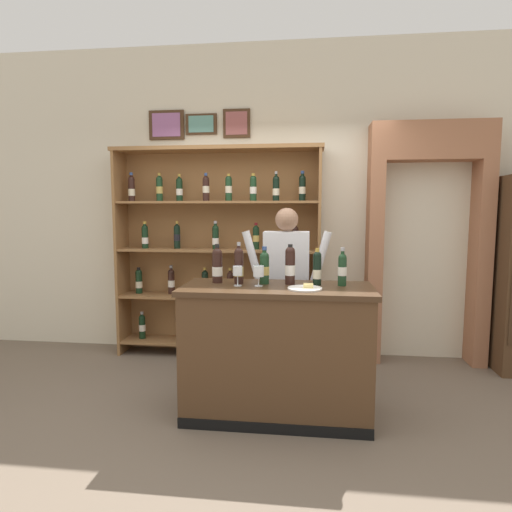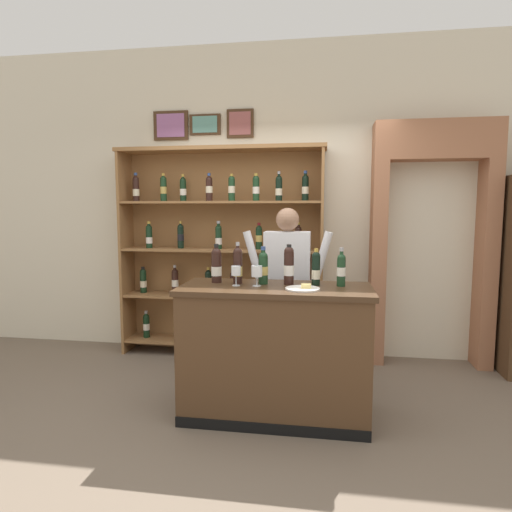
{
  "view_description": "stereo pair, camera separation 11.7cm",
  "coord_description": "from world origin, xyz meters",
  "px_view_note": "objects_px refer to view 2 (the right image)",
  "views": [
    {
      "loc": [
        0.43,
        -3.22,
        1.6
      ],
      "look_at": [
        -0.01,
        0.37,
        1.2
      ],
      "focal_mm": 30.38,
      "sensor_mm": 36.0,
      "label": 1
    },
    {
      "loc": [
        0.54,
        -3.2,
        1.6
      ],
      "look_at": [
        -0.01,
        0.37,
        1.2
      ],
      "focal_mm": 30.38,
      "sensor_mm": 36.0,
      "label": 2
    }
  ],
  "objects_px": {
    "tasting_bottle_prosecco": "(289,265)",
    "tasting_bottle_grappa": "(341,269)",
    "wine_glass_left": "(236,271)",
    "wine_glass_center": "(257,272)",
    "tasting_counter": "(275,352)",
    "tasting_bottle_bianco": "(216,265)",
    "shopkeeper": "(287,278)",
    "wine_shelf": "(222,246)",
    "cheese_plate": "(303,288)",
    "tasting_bottle_brunello": "(263,267)",
    "tasting_bottle_super_tuscan": "(316,268)",
    "tasting_bottle_rosso": "(238,265)"
  },
  "relations": [
    {
      "from": "wine_shelf",
      "to": "cheese_plate",
      "type": "xyz_separation_m",
      "value": [
        0.95,
        -1.46,
        -0.17
      ]
    },
    {
      "from": "tasting_counter",
      "to": "tasting_bottle_super_tuscan",
      "type": "xyz_separation_m",
      "value": [
        0.3,
        0.1,
        0.64
      ]
    },
    {
      "from": "wine_shelf",
      "to": "shopkeeper",
      "type": "xyz_separation_m",
      "value": [
        0.78,
        -0.75,
        -0.21
      ]
    },
    {
      "from": "tasting_bottle_prosecco",
      "to": "cheese_plate",
      "type": "distance_m",
      "value": 0.27
    },
    {
      "from": "tasting_counter",
      "to": "tasting_bottle_grappa",
      "type": "distance_m",
      "value": 0.81
    },
    {
      "from": "tasting_counter",
      "to": "wine_glass_left",
      "type": "xyz_separation_m",
      "value": [
        -0.3,
        -0.02,
        0.62
      ]
    },
    {
      "from": "tasting_bottle_bianco",
      "to": "tasting_bottle_brunello",
      "type": "relative_size",
      "value": 1.05
    },
    {
      "from": "shopkeeper",
      "to": "cheese_plate",
      "type": "xyz_separation_m",
      "value": [
        0.17,
        -0.71,
        0.04
      ]
    },
    {
      "from": "tasting_bottle_brunello",
      "to": "cheese_plate",
      "type": "height_order",
      "value": "tasting_bottle_brunello"
    },
    {
      "from": "tasting_bottle_super_tuscan",
      "to": "wine_glass_center",
      "type": "distance_m",
      "value": 0.45
    },
    {
      "from": "tasting_counter",
      "to": "wine_glass_center",
      "type": "height_order",
      "value": "wine_glass_center"
    },
    {
      "from": "tasting_bottle_bianco",
      "to": "tasting_bottle_prosecco",
      "type": "xyz_separation_m",
      "value": [
        0.57,
        -0.0,
        0.01
      ]
    },
    {
      "from": "tasting_bottle_super_tuscan",
      "to": "tasting_bottle_grappa",
      "type": "distance_m",
      "value": 0.19
    },
    {
      "from": "shopkeeper",
      "to": "cheese_plate",
      "type": "bearing_deg",
      "value": -76.17
    },
    {
      "from": "tasting_bottle_super_tuscan",
      "to": "wine_glass_center",
      "type": "relative_size",
      "value": 1.81
    },
    {
      "from": "wine_shelf",
      "to": "wine_glass_left",
      "type": "height_order",
      "value": "wine_shelf"
    },
    {
      "from": "tasting_bottle_rosso",
      "to": "tasting_bottle_brunello",
      "type": "bearing_deg",
      "value": 2.34
    },
    {
      "from": "tasting_bottle_super_tuscan",
      "to": "shopkeeper",
      "type": "bearing_deg",
      "value": 116.96
    },
    {
      "from": "tasting_bottle_rosso",
      "to": "wine_glass_left",
      "type": "height_order",
      "value": "tasting_bottle_rosso"
    },
    {
      "from": "shopkeeper",
      "to": "wine_glass_left",
      "type": "height_order",
      "value": "shopkeeper"
    },
    {
      "from": "tasting_counter",
      "to": "tasting_bottle_brunello",
      "type": "distance_m",
      "value": 0.66
    },
    {
      "from": "cheese_plate",
      "to": "wine_glass_left",
      "type": "bearing_deg",
      "value": 171.58
    },
    {
      "from": "cheese_plate",
      "to": "wine_shelf",
      "type": "bearing_deg",
      "value": 123.04
    },
    {
      "from": "shopkeeper",
      "to": "tasting_bottle_bianco",
      "type": "distance_m",
      "value": 0.75
    },
    {
      "from": "shopkeeper",
      "to": "tasting_bottle_prosecco",
      "type": "bearing_deg",
      "value": -83.91
    },
    {
      "from": "tasting_bottle_brunello",
      "to": "tasting_counter",
      "type": "bearing_deg",
      "value": -41.84
    },
    {
      "from": "wine_glass_left",
      "to": "wine_glass_center",
      "type": "bearing_deg",
      "value": 2.83
    },
    {
      "from": "wine_glass_center",
      "to": "cheese_plate",
      "type": "xyz_separation_m",
      "value": [
        0.35,
        -0.08,
        -0.1
      ]
    },
    {
      "from": "tasting_bottle_rosso",
      "to": "tasting_bottle_prosecco",
      "type": "bearing_deg",
      "value": 2.08
    },
    {
      "from": "shopkeeper",
      "to": "wine_glass_left",
      "type": "relative_size",
      "value": 10.52
    },
    {
      "from": "tasting_bottle_prosecco",
      "to": "tasting_bottle_grappa",
      "type": "distance_m",
      "value": 0.4
    },
    {
      "from": "tasting_bottle_prosecco",
      "to": "wine_glass_left",
      "type": "bearing_deg",
      "value": -162.58
    },
    {
      "from": "tasting_bottle_prosecco",
      "to": "tasting_bottle_super_tuscan",
      "type": "xyz_separation_m",
      "value": [
        0.21,
        -0.0,
        -0.02
      ]
    },
    {
      "from": "tasting_bottle_grappa",
      "to": "cheese_plate",
      "type": "height_order",
      "value": "tasting_bottle_grappa"
    },
    {
      "from": "tasting_bottle_bianco",
      "to": "wine_glass_left",
      "type": "bearing_deg",
      "value": -34.37
    },
    {
      "from": "tasting_bottle_super_tuscan",
      "to": "tasting_counter",
      "type": "bearing_deg",
      "value": -162.08
    },
    {
      "from": "tasting_bottle_bianco",
      "to": "tasting_bottle_grappa",
      "type": "height_order",
      "value": "tasting_bottle_bianco"
    },
    {
      "from": "wine_glass_left",
      "to": "tasting_counter",
      "type": "bearing_deg",
      "value": 4.06
    },
    {
      "from": "tasting_bottle_grappa",
      "to": "tasting_bottle_super_tuscan",
      "type": "bearing_deg",
      "value": 176.3
    },
    {
      "from": "shopkeeper",
      "to": "cheese_plate",
      "type": "distance_m",
      "value": 0.73
    },
    {
      "from": "shopkeeper",
      "to": "cheese_plate",
      "type": "relative_size",
      "value": 6.37
    },
    {
      "from": "wine_shelf",
      "to": "tasting_bottle_prosecco",
      "type": "distance_m",
      "value": 1.51
    },
    {
      "from": "shopkeeper",
      "to": "tasting_bottle_brunello",
      "type": "xyz_separation_m",
      "value": [
        -0.14,
        -0.52,
        0.16
      ]
    },
    {
      "from": "tasting_bottle_grappa",
      "to": "tasting_bottle_prosecco",
      "type": "bearing_deg",
      "value": 177.58
    },
    {
      "from": "tasting_bottle_brunello",
      "to": "tasting_bottle_prosecco",
      "type": "height_order",
      "value": "tasting_bottle_prosecco"
    },
    {
      "from": "tasting_bottle_prosecco",
      "to": "tasting_bottle_bianco",
      "type": "bearing_deg",
      "value": 179.75
    },
    {
      "from": "tasting_counter",
      "to": "tasting_bottle_rosso",
      "type": "relative_size",
      "value": 4.45
    },
    {
      "from": "tasting_bottle_grappa",
      "to": "shopkeeper",
      "type": "bearing_deg",
      "value": 130.58
    },
    {
      "from": "wine_shelf",
      "to": "cheese_plate",
      "type": "relative_size",
      "value": 8.89
    },
    {
      "from": "tasting_bottle_brunello",
      "to": "cheese_plate",
      "type": "xyz_separation_m",
      "value": [
        0.32,
        -0.19,
        -0.13
      ]
    }
  ]
}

